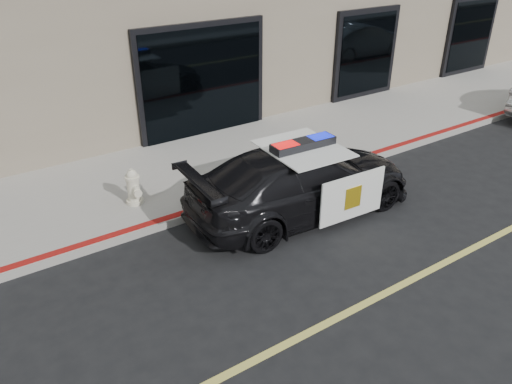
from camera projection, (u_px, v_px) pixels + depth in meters
ground at (458, 256)px, 8.31m from camera, size 120.00×120.00×0.00m
sidewalk_n at (275, 148)px, 12.12m from camera, size 60.00×3.50×0.15m
police_car at (302, 181)px, 9.29m from camera, size 2.31×4.68×1.47m
fire_hydrant at (133, 187)px, 9.42m from camera, size 0.33×0.45×0.72m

